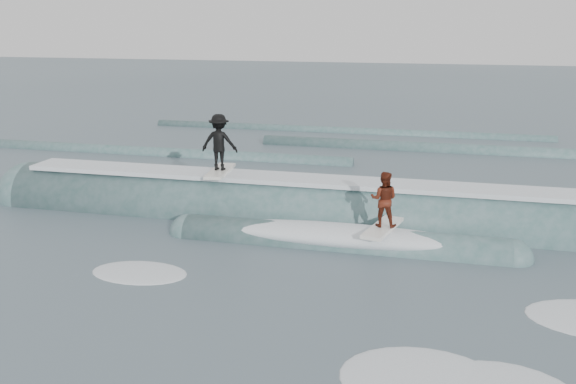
# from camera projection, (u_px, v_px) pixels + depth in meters

# --- Properties ---
(ground) EXTENTS (160.00, 160.00, 0.00)m
(ground) POSITION_uv_depth(u_px,v_px,m) (232.00, 297.00, 14.44)
(ground) COLOR #3A4D55
(ground) RESTS_ON ground
(breaking_wave) EXTENTS (21.28, 4.02, 2.49)m
(breaking_wave) POSITION_uv_depth(u_px,v_px,m) (301.00, 220.00, 19.87)
(breaking_wave) COLOR #385F5E
(breaking_wave) RESTS_ON ground
(surfer_black) EXTENTS (1.19, 2.04, 1.88)m
(surfer_black) POSITION_uv_depth(u_px,v_px,m) (219.00, 144.00, 20.20)
(surfer_black) COLOR white
(surfer_black) RESTS_ON ground
(surfer_red) EXTENTS (0.98, 2.07, 1.60)m
(surfer_red) POSITION_uv_depth(u_px,v_px,m) (384.00, 203.00, 17.11)
(surfer_red) COLOR white
(surfer_red) RESTS_ON ground
(whitewater) EXTENTS (18.46, 5.67, 0.10)m
(whitewater) POSITION_uv_depth(u_px,v_px,m) (358.00, 331.00, 12.85)
(whitewater) COLOR white
(whitewater) RESTS_ON ground
(far_swells) EXTENTS (38.94, 8.65, 0.80)m
(far_swells) POSITION_uv_depth(u_px,v_px,m) (334.00, 148.00, 31.16)
(far_swells) COLOR #385F5E
(far_swells) RESTS_ON ground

